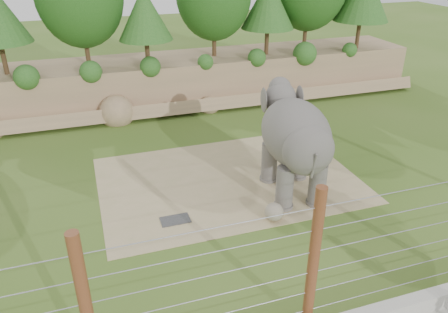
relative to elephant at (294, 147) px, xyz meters
name	(u,v)px	position (x,y,z in m)	size (l,w,h in m)	color
ground	(243,224)	(-2.48, -1.42, -1.87)	(90.00, 90.00, 0.00)	#40661C
back_embankment	(173,33)	(-1.90, 11.26, 2.09)	(30.00, 5.52, 8.77)	#8D7357
dirt_patch	(228,180)	(-1.98, 1.58, -1.86)	(10.00, 7.00, 0.02)	tan
drain_grate	(175,220)	(-4.60, -0.50, -1.84)	(1.00, 0.60, 0.03)	#262628
elephant	(294,147)	(0.00, 0.00, 0.00)	(1.99, 4.63, 3.75)	#65605B
stone_ball	(274,212)	(-1.41, -1.54, -1.53)	(0.64, 0.64, 0.64)	gray
barrier_fence	(313,262)	(-2.48, -5.92, 0.13)	(20.26, 0.26, 4.00)	#632C16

